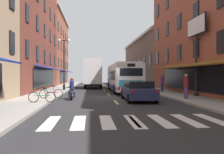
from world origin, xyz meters
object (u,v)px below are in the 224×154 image
(sedan_mid, at_px, (93,82))
(bicycle_mid, at_px, (42,97))
(pedestrian_near, at_px, (162,82))
(transit_bus, at_px, (122,77))
(billboard_sign, at_px, (196,35))
(street_lamp_twin, at_px, (64,62))
(box_truck, at_px, (93,74))
(motorcycle_rider, at_px, (72,90))
(bicycle_near, at_px, (51,93))
(pedestrian_mid, at_px, (186,86))
(sedan_near, at_px, (138,91))

(sedan_mid, xyz_separation_m, bicycle_mid, (-3.53, -28.73, -0.19))
(pedestrian_near, bearing_deg, transit_bus, -2.21)
(billboard_sign, bearing_deg, street_lamp_twin, 143.26)
(sedan_mid, bearing_deg, box_truck, -90.59)
(transit_bus, bearing_deg, motorcycle_rider, -122.12)
(sedan_mid, xyz_separation_m, motorcycle_rider, (-1.92, -25.77, 0.02))
(bicycle_mid, height_order, street_lamp_twin, street_lamp_twin)
(box_truck, bearing_deg, bicycle_near, -101.72)
(sedan_mid, relative_size, pedestrian_mid, 2.58)
(billboard_sign, xyz_separation_m, street_lamp_twin, (-11.88, 8.87, -1.82))
(box_truck, xyz_separation_m, pedestrian_near, (7.17, -9.84, -1.02))
(box_truck, height_order, motorcycle_rider, box_truck)
(billboard_sign, distance_m, sedan_near, 7.27)
(sedan_near, height_order, street_lamp_twin, street_lamp_twin)
(sedan_near, xyz_separation_m, pedestrian_mid, (3.52, -0.27, 0.35))
(bicycle_mid, bearing_deg, motorcycle_rider, 61.40)
(bicycle_mid, xyz_separation_m, pedestrian_near, (10.59, 8.81, 0.60))
(bicycle_mid, bearing_deg, bicycle_near, 87.57)
(sedan_near, bearing_deg, pedestrian_near, 60.13)
(pedestrian_mid, xyz_separation_m, street_lamp_twin, (-10.04, 11.10, 2.34))
(pedestrian_near, bearing_deg, box_truck, -27.49)
(motorcycle_rider, xyz_separation_m, pedestrian_mid, (8.37, -1.60, 0.37))
(box_truck, xyz_separation_m, bicycle_mid, (-3.43, -18.64, -1.61))
(transit_bus, xyz_separation_m, sedan_mid, (-3.11, 17.76, -0.95))
(sedan_mid, bearing_deg, pedestrian_near, -70.48)
(pedestrian_near, relative_size, pedestrian_mid, 0.99)
(pedestrian_mid, bearing_deg, bicycle_near, 7.07)
(box_truck, xyz_separation_m, street_lamp_twin, (-3.48, -6.19, 1.31))
(bicycle_near, distance_m, pedestrian_mid, 9.98)
(sedan_near, height_order, pedestrian_mid, pedestrian_mid)
(transit_bus, height_order, bicycle_near, transit_bus)
(motorcycle_rider, bearing_deg, sedan_mid, 85.74)
(bicycle_near, bearing_deg, street_lamp_twin, 90.95)
(pedestrian_near, bearing_deg, sedan_mid, -44.05)
(motorcycle_rider, bearing_deg, pedestrian_mid, -10.82)
(sedan_mid, relative_size, bicycle_mid, 2.72)
(street_lamp_twin, bearing_deg, transit_bus, -12.56)
(street_lamp_twin, bearing_deg, billboard_sign, -36.74)
(box_truck, relative_size, pedestrian_mid, 4.29)
(motorcycle_rider, xyz_separation_m, street_lamp_twin, (-1.66, 9.50, 2.71))
(billboard_sign, distance_m, bicycle_mid, 13.24)
(pedestrian_mid, bearing_deg, sedan_near, 10.24)
(transit_bus, distance_m, sedan_near, 9.38)
(sedan_near, relative_size, pedestrian_near, 2.61)
(bicycle_near, bearing_deg, pedestrian_mid, -7.54)
(sedan_mid, bearing_deg, pedestrian_mid, -76.73)
(motorcycle_rider, xyz_separation_m, bicycle_near, (-1.50, -0.29, -0.21))
(sedan_near, bearing_deg, transit_bus, 88.94)
(bicycle_near, bearing_deg, box_truck, 78.28)
(transit_bus, relative_size, sedan_near, 2.50)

